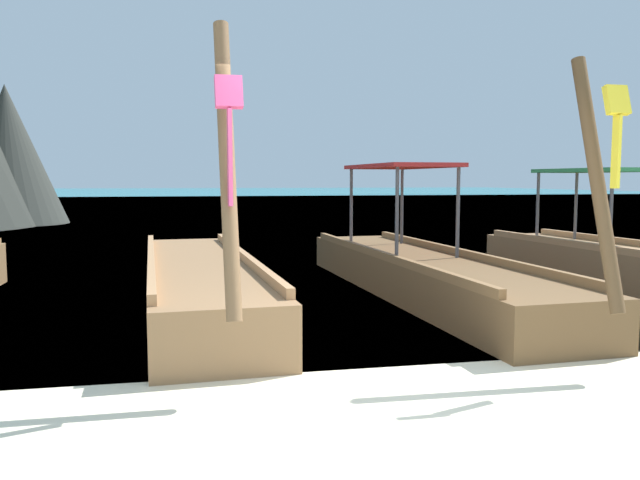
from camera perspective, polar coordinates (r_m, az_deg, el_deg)
name	(u,v)px	position (r m, az deg, el deg)	size (l,w,h in m)	color
ground	(419,423)	(4.48, 8.76, -15.77)	(120.00, 120.00, 0.00)	beige
sea_water	(203,196)	(65.20, -10.35, 3.89)	(120.00, 120.00, 0.00)	#147A89
longtail_boat_pink_ribbon	(199,283)	(8.27, -10.73, -3.76)	(1.58, 6.81, 2.85)	olive
longtail_boat_yellow_ribbon	(422,271)	(9.09, 9.04, -2.78)	(1.64, 7.42, 2.68)	brown
longtail_boat_blue_ribbon	(623,266)	(10.29, 25.39, -2.09)	(1.59, 6.33, 2.78)	olive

